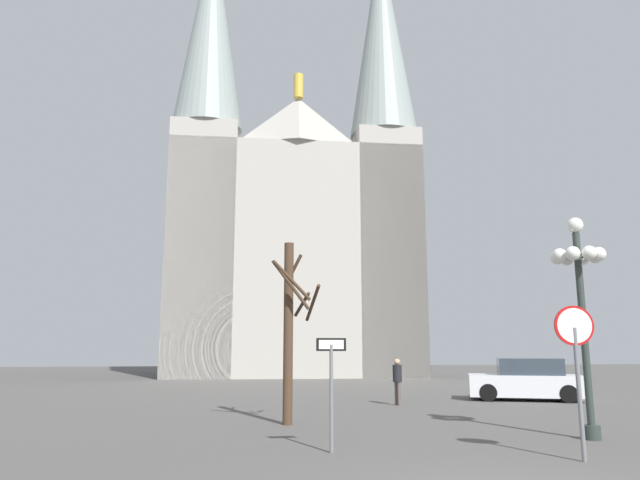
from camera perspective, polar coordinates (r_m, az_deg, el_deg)
cathedral at (r=44.50m, az=-2.62°, el=1.21°), size 18.20×13.91×34.78m
stop_sign at (r=11.58m, az=23.75°, el=-10.00°), size 0.72×0.14×2.70m
one_way_arrow_sign at (r=11.53m, az=1.11°, el=-13.48°), size 0.59×0.07×2.13m
street_lamp at (r=14.43m, az=24.08°, el=-4.09°), size 1.20×1.20×4.90m
bare_tree at (r=15.63m, az=-2.98°, el=-8.34°), size 1.29×1.38×4.75m
parked_car_near_white at (r=24.09m, az=19.50°, el=-12.83°), size 4.49×3.21×1.56m
pedestrian_walking at (r=21.03m, az=7.57°, el=-13.15°), size 0.32×0.32×1.58m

